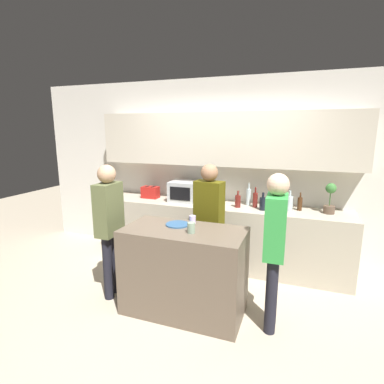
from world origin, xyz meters
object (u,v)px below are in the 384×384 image
(bottle_1, at_px, (249,197))
(bottle_7, at_px, (300,204))
(cup_1, at_px, (191,228))
(toaster, at_px, (150,192))
(person_right, at_px, (109,221))
(bottle_6, at_px, (289,203))
(bottle_3, at_px, (263,203))
(cup_0, at_px, (193,220))
(microwave, at_px, (188,191))
(bottle_0, at_px, (238,201))
(bottle_5, at_px, (282,202))
(plate_on_island, at_px, (177,224))
(potted_plant, at_px, (330,198))
(person_center, at_px, (209,217))
(bottle_2, at_px, (255,200))
(person_left, at_px, (275,240))
(bottle_4, at_px, (273,200))

(bottle_1, bearing_deg, bottle_7, -3.23)
(cup_1, bearing_deg, toaster, 130.69)
(bottle_1, bearing_deg, person_right, -134.41)
(toaster, bearing_deg, bottle_6, -1.06)
(bottle_3, bearing_deg, cup_1, -113.28)
(bottle_6, height_order, cup_0, bottle_6)
(microwave, xyz_separation_m, toaster, (-0.63, 0.00, -0.06))
(bottle_0, xyz_separation_m, bottle_5, (0.58, 0.14, -0.00))
(bottle_1, xyz_separation_m, cup_1, (-0.33, -1.46, -0.03))
(toaster, height_order, plate_on_island, toaster)
(potted_plant, xyz_separation_m, plate_on_island, (-1.60, -1.22, -0.15))
(bottle_6, distance_m, person_center, 1.14)
(bottle_0, bearing_deg, person_right, -135.23)
(bottle_5, relative_size, cup_0, 2.47)
(toaster, relative_size, bottle_5, 1.14)
(plate_on_island, distance_m, cup_0, 0.18)
(bottle_2, relative_size, person_center, 0.18)
(bottle_0, height_order, cup_0, bottle_0)
(microwave, height_order, bottle_0, microwave)
(bottle_6, height_order, person_center, person_center)
(bottle_0, relative_size, person_left, 0.15)
(bottle_2, xyz_separation_m, bottle_7, (0.58, 0.04, -0.01))
(bottle_4, relative_size, bottle_7, 1.23)
(person_right, bearing_deg, bottle_1, 135.49)
(microwave, distance_m, bottle_0, 0.79)
(bottle_4, bearing_deg, bottle_0, -164.64)
(microwave, distance_m, plate_on_island, 1.27)
(cup_0, bearing_deg, bottle_0, 73.74)
(microwave, xyz_separation_m, person_right, (-0.46, -1.33, -0.12))
(plate_on_island, xyz_separation_m, person_left, (1.04, -0.08, -0.02))
(microwave, height_order, bottle_5, microwave)
(bottle_2, relative_size, cup_1, 2.62)
(cup_0, bearing_deg, person_center, 78.69)
(plate_on_island, xyz_separation_m, cup_0, (0.14, 0.10, 0.04))
(plate_on_island, xyz_separation_m, person_right, (-0.81, -0.11, -0.01))
(bottle_2, distance_m, person_right, 1.97)
(bottle_2, bearing_deg, toaster, 179.45)
(bottle_7, bearing_deg, bottle_3, -162.33)
(bottle_2, bearing_deg, cup_0, -115.40)
(bottle_4, height_order, bottle_7, bottle_4)
(bottle_6, height_order, person_left, person_left)
(potted_plant, bearing_deg, microwave, -179.95)
(microwave, xyz_separation_m, plate_on_island, (0.34, -1.22, -0.11))
(bottle_1, xyz_separation_m, person_left, (0.49, -1.36, -0.10))
(person_center, distance_m, person_right, 1.18)
(toaster, bearing_deg, bottle_0, -4.03)
(toaster, bearing_deg, person_center, -31.87)
(bottle_4, bearing_deg, bottle_5, 8.50)
(cup_0, relative_size, person_left, 0.06)
(microwave, distance_m, person_right, 1.41)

